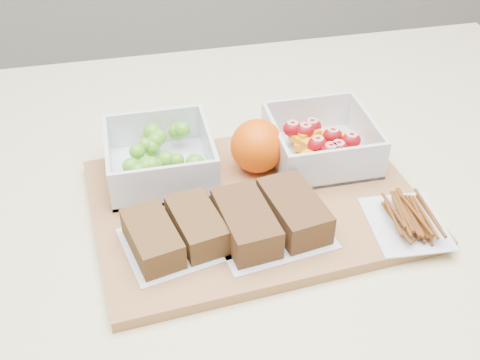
% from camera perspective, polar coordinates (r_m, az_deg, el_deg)
% --- Properties ---
extents(cutting_board, '(0.44, 0.33, 0.02)m').
position_cam_1_polar(cutting_board, '(0.80, 1.47, -2.22)').
color(cutting_board, '#A36F43').
rests_on(cutting_board, counter).
extents(grape_container, '(0.14, 0.14, 0.06)m').
position_cam_1_polar(grape_container, '(0.83, -7.55, 2.18)').
color(grape_container, silver).
rests_on(grape_container, cutting_board).
extents(fruit_container, '(0.14, 0.14, 0.06)m').
position_cam_1_polar(fruit_container, '(0.86, 7.67, 3.44)').
color(fruit_container, silver).
rests_on(fruit_container, cutting_board).
extents(orange, '(0.07, 0.07, 0.07)m').
position_cam_1_polar(orange, '(0.82, 1.65, 3.24)').
color(orange, '#EC5605').
rests_on(orange, cutting_board).
extents(sandwich_bag_left, '(0.14, 0.13, 0.04)m').
position_cam_1_polar(sandwich_bag_left, '(0.72, -6.18, -4.97)').
color(sandwich_bag_left, silver).
rests_on(sandwich_bag_left, cutting_board).
extents(sandwich_bag_center, '(0.15, 0.14, 0.04)m').
position_cam_1_polar(sandwich_bag_center, '(0.74, 2.88, -3.57)').
color(sandwich_bag_center, silver).
rests_on(sandwich_bag_center, cutting_board).
extents(pretzel_bag, '(0.10, 0.12, 0.03)m').
position_cam_1_polar(pretzel_bag, '(0.78, 15.57, -3.37)').
color(pretzel_bag, silver).
rests_on(pretzel_bag, cutting_board).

